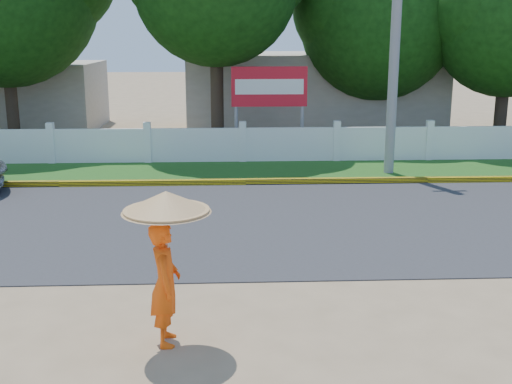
# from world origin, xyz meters

# --- Properties ---
(ground) EXTENTS (120.00, 120.00, 0.00)m
(ground) POSITION_xyz_m (0.00, 0.00, 0.00)
(ground) COLOR #9E8460
(ground) RESTS_ON ground
(road) EXTENTS (60.00, 7.00, 0.02)m
(road) POSITION_xyz_m (0.00, 4.50, 0.01)
(road) COLOR #38383A
(road) RESTS_ON ground
(grass_verge) EXTENTS (60.00, 3.50, 0.03)m
(grass_verge) POSITION_xyz_m (0.00, 9.75, 0.01)
(grass_verge) COLOR #2D601E
(grass_verge) RESTS_ON ground
(curb) EXTENTS (40.00, 0.18, 0.16)m
(curb) POSITION_xyz_m (0.00, 8.05, 0.08)
(curb) COLOR yellow
(curb) RESTS_ON ground
(fence) EXTENTS (40.00, 0.10, 1.10)m
(fence) POSITION_xyz_m (0.00, 11.20, 0.55)
(fence) COLOR silver
(fence) RESTS_ON ground
(building_near) EXTENTS (10.00, 6.00, 3.20)m
(building_near) POSITION_xyz_m (3.00, 18.00, 1.60)
(building_near) COLOR #B7AD99
(building_near) RESTS_ON ground
(building_far) EXTENTS (8.00, 5.00, 2.80)m
(building_far) POSITION_xyz_m (-10.00, 19.00, 1.40)
(building_far) COLOR #B7AD99
(building_far) RESTS_ON ground
(utility_pole) EXTENTS (0.28, 0.28, 7.06)m
(utility_pole) POSITION_xyz_m (4.24, 9.30, 3.53)
(utility_pole) COLOR gray
(utility_pole) RESTS_ON ground
(monk_with_parasol) EXTENTS (1.14, 1.14, 2.08)m
(monk_with_parasol) POSITION_xyz_m (-1.30, -1.03, 1.36)
(monk_with_parasol) COLOR #F8520D
(monk_with_parasol) RESTS_ON ground
(billboard) EXTENTS (2.50, 0.13, 2.95)m
(billboard) POSITION_xyz_m (0.91, 12.30, 2.14)
(billboard) COLOR gray
(billboard) RESTS_ON ground
(tree_row) EXTENTS (38.27, 7.94, 8.86)m
(tree_row) POSITION_xyz_m (3.65, 14.38, 4.87)
(tree_row) COLOR #473828
(tree_row) RESTS_ON ground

